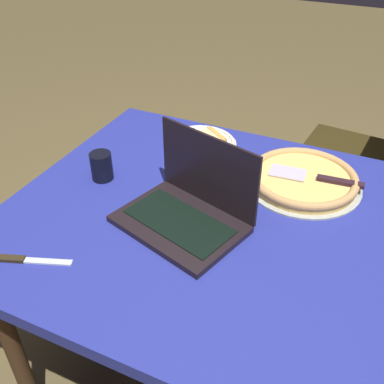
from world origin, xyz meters
TOP-DOWN VIEW (x-y plane):
  - ground_plane at (0.00, 0.00)m, footprint 12.00×12.00m
  - dining_table at (0.00, 0.00)m, footprint 1.10×1.03m
  - laptop at (-0.02, -0.05)m, footprint 0.39×0.33m
  - pizza_plate at (-0.15, 0.34)m, footprint 0.26×0.26m
  - pizza_tray at (0.23, 0.26)m, footprint 0.36×0.36m
  - table_knife at (-0.32, -0.37)m, footprint 0.20×0.09m
  - drink_cup at (-0.35, 0.03)m, footprint 0.07×0.07m
  - chair_near at (0.41, 0.97)m, footprint 0.48×0.48m

SIDE VIEW (x-z plane):
  - ground_plane at x=0.00m, z-range 0.00..0.00m
  - chair_near at x=0.41m, z-range 0.06..0.96m
  - dining_table at x=0.00m, z-range 0.29..0.99m
  - table_knife at x=-0.32m, z-range 0.71..0.72m
  - pizza_plate at x=-0.15m, z-range 0.70..0.74m
  - pizza_tray at x=0.23m, z-range 0.71..0.75m
  - drink_cup at x=-0.35m, z-range 0.71..0.80m
  - laptop at x=-0.02m, z-range 0.64..0.87m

